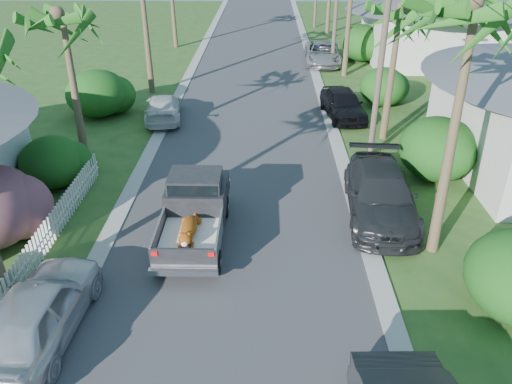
{
  "coord_description": "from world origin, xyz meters",
  "views": [
    {
      "loc": [
        0.92,
        -7.41,
        9.35
      ],
      "look_at": [
        0.63,
        7.0,
        1.4
      ],
      "focal_mm": 35.0,
      "sensor_mm": 36.0,
      "label": 1
    }
  ],
  "objects_px": {
    "palm_l_b": "(61,15)",
    "palm_r_a": "(480,5)",
    "parked_car_rd": "(323,53)",
    "palm_r_b": "(400,9)",
    "house_right_far": "(433,32)",
    "utility_pole_b": "(382,52)",
    "parked_car_rf": "(343,104)",
    "pickup_truck": "(195,206)",
    "parked_car_ln": "(37,313)",
    "parked_car_rm": "(381,194)",
    "parked_car_lf": "(164,108)"
  },
  "relations": [
    {
      "from": "parked_car_rf",
      "to": "parked_car_ln",
      "type": "xyz_separation_m",
      "value": [
        -9.66,
        -16.08,
        0.06
      ]
    },
    {
      "from": "parked_car_rd",
      "to": "palm_r_b",
      "type": "bearing_deg",
      "value": -81.1
    },
    {
      "from": "pickup_truck",
      "to": "parked_car_rf",
      "type": "relative_size",
      "value": 1.16
    },
    {
      "from": "parked_car_rd",
      "to": "palm_r_a",
      "type": "relative_size",
      "value": 0.62
    },
    {
      "from": "parked_car_ln",
      "to": "parked_car_rf",
      "type": "bearing_deg",
      "value": -118.57
    },
    {
      "from": "parked_car_rf",
      "to": "palm_r_a",
      "type": "bearing_deg",
      "value": -91.26
    },
    {
      "from": "parked_car_rd",
      "to": "parked_car_rf",
      "type": "bearing_deg",
      "value": -87.59
    },
    {
      "from": "palm_l_b",
      "to": "utility_pole_b",
      "type": "bearing_deg",
      "value": 4.61
    },
    {
      "from": "pickup_truck",
      "to": "parked_car_rd",
      "type": "bearing_deg",
      "value": 74.12
    },
    {
      "from": "parked_car_rf",
      "to": "parked_car_rd",
      "type": "bearing_deg",
      "value": 82.5
    },
    {
      "from": "parked_car_rf",
      "to": "palm_r_b",
      "type": "distance_m",
      "value": 6.15
    },
    {
      "from": "parked_car_rf",
      "to": "palm_r_b",
      "type": "height_order",
      "value": "palm_r_b"
    },
    {
      "from": "parked_car_ln",
      "to": "parked_car_lf",
      "type": "xyz_separation_m",
      "value": [
        0.25,
        15.62,
        -0.17
      ]
    },
    {
      "from": "pickup_truck",
      "to": "parked_car_ln",
      "type": "bearing_deg",
      "value": -123.98
    },
    {
      "from": "pickup_truck",
      "to": "palm_r_a",
      "type": "height_order",
      "value": "palm_r_a"
    },
    {
      "from": "palm_l_b",
      "to": "palm_r_a",
      "type": "xyz_separation_m",
      "value": [
        13.1,
        -6.0,
        1.28
      ]
    },
    {
      "from": "palm_l_b",
      "to": "palm_r_b",
      "type": "bearing_deg",
      "value": 12.62
    },
    {
      "from": "parked_car_rd",
      "to": "house_right_far",
      "type": "bearing_deg",
      "value": 9.09
    },
    {
      "from": "parked_car_lf",
      "to": "palm_r_b",
      "type": "height_order",
      "value": "palm_r_b"
    },
    {
      "from": "parked_car_rm",
      "to": "house_right_far",
      "type": "bearing_deg",
      "value": 73.95
    },
    {
      "from": "parked_car_rf",
      "to": "parked_car_rd",
      "type": "distance_m",
      "value": 11.19
    },
    {
      "from": "house_right_far",
      "to": "pickup_truck",
      "type": "bearing_deg",
      "value": -121.64
    },
    {
      "from": "palm_r_b",
      "to": "parked_car_rm",
      "type": "bearing_deg",
      "value": -102.89
    },
    {
      "from": "parked_car_lf",
      "to": "utility_pole_b",
      "type": "distance_m",
      "value": 11.64
    },
    {
      "from": "house_right_far",
      "to": "utility_pole_b",
      "type": "height_order",
      "value": "utility_pole_b"
    },
    {
      "from": "parked_car_rf",
      "to": "parked_car_lf",
      "type": "distance_m",
      "value": 9.43
    },
    {
      "from": "parked_car_rd",
      "to": "palm_r_b",
      "type": "xyz_separation_m",
      "value": [
        1.6,
        -14.06,
        5.21
      ]
    },
    {
      "from": "pickup_truck",
      "to": "palm_r_b",
      "type": "xyz_separation_m",
      "value": [
        7.96,
        8.3,
        4.94
      ]
    },
    {
      "from": "pickup_truck",
      "to": "palm_r_a",
      "type": "distance_m",
      "value": 10.02
    },
    {
      "from": "parked_car_rm",
      "to": "parked_car_ln",
      "type": "height_order",
      "value": "parked_car_rm"
    },
    {
      "from": "parked_car_rm",
      "to": "utility_pole_b",
      "type": "distance_m",
      "value": 6.31
    },
    {
      "from": "pickup_truck",
      "to": "parked_car_ln",
      "type": "relative_size",
      "value": 1.08
    },
    {
      "from": "parked_car_rm",
      "to": "parked_car_ln",
      "type": "xyz_separation_m",
      "value": [
        -9.66,
        -6.19,
        -0.0
      ]
    },
    {
      "from": "pickup_truck",
      "to": "palm_r_a",
      "type": "bearing_deg",
      "value": -5.2
    },
    {
      "from": "pickup_truck",
      "to": "parked_car_rm",
      "type": "distance_m",
      "value": 6.49
    },
    {
      "from": "parked_car_lf",
      "to": "utility_pole_b",
      "type": "xyz_separation_m",
      "value": [
        10.02,
        -4.42,
        3.96
      ]
    },
    {
      "from": "palm_r_a",
      "to": "utility_pole_b",
      "type": "relative_size",
      "value": 0.97
    },
    {
      "from": "house_right_far",
      "to": "parked_car_rf",
      "type": "bearing_deg",
      "value": -123.42
    },
    {
      "from": "parked_car_ln",
      "to": "palm_r_a",
      "type": "xyz_separation_m",
      "value": [
        10.96,
        4.2,
        6.61
      ]
    },
    {
      "from": "palm_l_b",
      "to": "palm_r_a",
      "type": "relative_size",
      "value": 0.85
    },
    {
      "from": "parked_car_rd",
      "to": "palm_l_b",
      "type": "height_order",
      "value": "palm_l_b"
    },
    {
      "from": "parked_car_ln",
      "to": "palm_r_b",
      "type": "relative_size",
      "value": 0.66
    },
    {
      "from": "parked_car_rd",
      "to": "palm_l_b",
      "type": "xyz_separation_m",
      "value": [
        -11.8,
        -17.06,
        5.4
      ]
    },
    {
      "from": "pickup_truck",
      "to": "parked_car_rd",
      "type": "distance_m",
      "value": 23.25
    },
    {
      "from": "pickup_truck",
      "to": "parked_car_lf",
      "type": "bearing_deg",
      "value": 105.91
    },
    {
      "from": "parked_car_rf",
      "to": "palm_r_b",
      "type": "relative_size",
      "value": 0.61
    },
    {
      "from": "parked_car_rm",
      "to": "parked_car_lf",
      "type": "bearing_deg",
      "value": 138.87
    },
    {
      "from": "palm_r_b",
      "to": "utility_pole_b",
      "type": "xyz_separation_m",
      "value": [
        -1.0,
        -2.0,
        -1.35
      ]
    },
    {
      "from": "parked_car_lf",
      "to": "utility_pole_b",
      "type": "bearing_deg",
      "value": 148.49
    },
    {
      "from": "parked_car_rd",
      "to": "parked_car_ln",
      "type": "relative_size",
      "value": 1.13
    }
  ]
}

